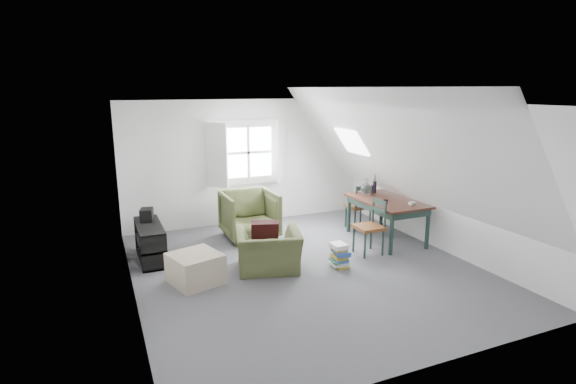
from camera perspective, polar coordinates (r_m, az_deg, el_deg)
name	(u,v)px	position (r m, az deg, el deg)	size (l,w,h in m)	color
floor	(305,268)	(7.02, 2.23, -9.67)	(5.50, 5.50, 0.00)	#525157
ceiling	(307,103)	(6.48, 2.43, 11.19)	(5.50, 5.50, 0.00)	white
wall_back	(248,162)	(9.15, -5.14, 3.82)	(5.00, 5.00, 0.00)	white
wall_front	(434,249)	(4.42, 18.02, -6.90)	(5.00, 5.00, 0.00)	white
wall_left	(128,207)	(6.02, -19.67, -1.75)	(5.50, 5.50, 0.00)	white
wall_right	(439,177)	(8.02, 18.67, 1.87)	(5.50, 5.50, 0.00)	white
slope_left	(201,161)	(6.04, -11.04, 3.91)	(5.50, 5.50, 0.00)	white
slope_right	(395,149)	(7.34, 13.39, 5.38)	(5.50, 5.50, 0.00)	white
dormer_window	(249,153)	(9.05, -5.02, 5.00)	(1.71, 0.35, 1.30)	white
skylight	(352,142)	(8.42, 8.10, 6.34)	(0.55, 0.75, 0.04)	white
armchair_near	(269,270)	(6.96, -2.47, -9.86)	(0.96, 0.84, 0.62)	#464C29
armchair_far	(250,237)	(8.42, -4.85, -5.77)	(0.93, 0.96, 0.87)	#464C29
throw_pillow	(265,233)	(6.91, -2.96, -5.26)	(0.41, 0.12, 0.41)	#330E11
ottoman	(196,268)	(6.59, -11.66, -9.48)	(0.64, 0.64, 0.43)	tan
dining_table	(387,205)	(8.28, 12.44, -1.62)	(0.91, 1.52, 0.76)	#33170F
demijohn	(366,189)	(8.50, 9.93, 0.44)	(0.22, 0.22, 0.30)	silver
vase_twigs	(375,186)	(8.72, 10.95, 0.70)	(0.07, 0.08, 0.55)	black
cup	(385,205)	(7.88, 12.25, -1.60)	(0.09, 0.09, 0.09)	black
paper_box	(412,203)	(8.02, 15.50, -1.38)	(0.12, 0.08, 0.04)	white
dining_chair_far	(359,206)	(8.88, 9.03, -1.73)	(0.42, 0.42, 0.90)	brown
dining_chair_near	(371,226)	(7.60, 10.44, -4.26)	(0.43, 0.43, 0.91)	brown
media_shelf	(151,244)	(7.58, -17.05, -6.36)	(0.38, 1.14, 0.58)	black
electronics_box	(147,215)	(7.74, -17.50, -2.81)	(0.19, 0.27, 0.21)	black
magazine_stack	(340,255)	(7.05, 6.58, -8.00)	(0.28, 0.33, 0.37)	#B29933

